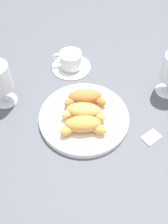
% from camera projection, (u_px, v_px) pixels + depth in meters
% --- Properties ---
extents(ground_plane, '(2.20, 2.20, 0.00)m').
position_uv_depth(ground_plane, '(94.00, 120.00, 0.71)').
color(ground_plane, '#4C4F56').
extents(pastry_plate, '(0.26, 0.26, 0.02)m').
position_uv_depth(pastry_plate, '(84.00, 116.00, 0.70)').
color(pastry_plate, white).
rests_on(pastry_plate, ground_plane).
extents(croissant_large, '(0.14, 0.07, 0.04)m').
position_uv_depth(croissant_large, '(85.00, 98.00, 0.71)').
color(croissant_large, '#AD6B33').
rests_on(croissant_large, pastry_plate).
extents(croissant_small, '(0.14, 0.06, 0.04)m').
position_uv_depth(croissant_small, '(84.00, 111.00, 0.68)').
color(croissant_small, '#D6994C').
rests_on(croissant_small, pastry_plate).
extents(croissant_extra, '(0.14, 0.07, 0.04)m').
position_uv_depth(croissant_extra, '(83.00, 125.00, 0.65)').
color(croissant_extra, '#CC893D').
rests_on(croissant_extra, pastry_plate).
extents(coffee_cup_near, '(0.14, 0.14, 0.06)m').
position_uv_depth(coffee_cup_near, '(71.00, 62.00, 0.83)').
color(coffee_cup_near, white).
rests_on(coffee_cup_near, ground_plane).
extents(sugar_packet, '(0.06, 0.06, 0.01)m').
position_uv_depth(sugar_packet, '(151.00, 137.00, 0.67)').
color(sugar_packet, white).
rests_on(sugar_packet, ground_plane).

